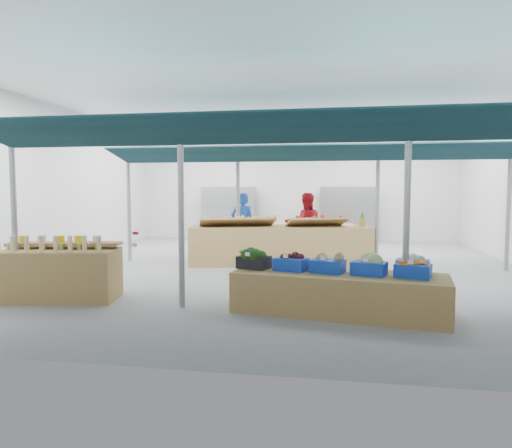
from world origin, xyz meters
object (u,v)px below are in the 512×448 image
(veg_counter, at_px, (339,293))
(vendor_left, at_px, (243,225))
(fruit_counter, at_px, (280,245))
(bottle_shelf, at_px, (60,273))
(vendor_right, at_px, (306,226))

(veg_counter, distance_m, vendor_left, 6.20)
(veg_counter, height_order, fruit_counter, fruit_counter)
(bottle_shelf, xyz_separation_m, vendor_left, (2.18, 5.48, 0.44))
(fruit_counter, height_order, vendor_left, vendor_left)
(fruit_counter, bearing_deg, vendor_right, 52.09)
(fruit_counter, bearing_deg, vendor_left, 128.19)
(veg_counter, xyz_separation_m, vendor_left, (-2.62, 5.59, 0.60))
(bottle_shelf, bearing_deg, vendor_left, 58.66)
(bottle_shelf, relative_size, fruit_counter, 0.46)
(bottle_shelf, relative_size, vendor_right, 1.14)
(veg_counter, bearing_deg, vendor_left, 124.44)
(veg_counter, xyz_separation_m, fruit_counter, (-1.42, 4.49, 0.18))
(fruit_counter, distance_m, vendor_left, 1.68)
(vendor_right, bearing_deg, bottle_shelf, 44.71)
(veg_counter, height_order, vendor_left, vendor_left)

